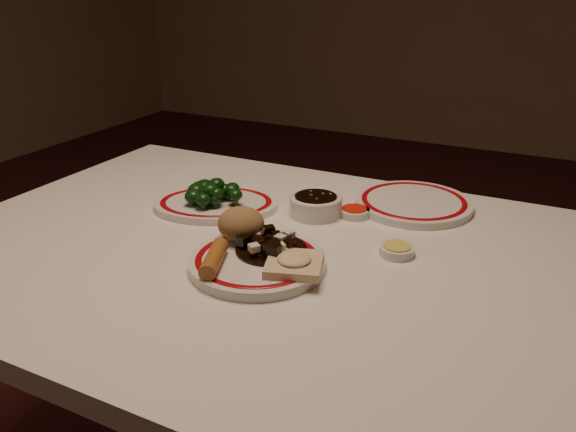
% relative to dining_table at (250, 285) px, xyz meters
% --- Properties ---
extents(dining_table, '(1.20, 0.90, 0.75)m').
position_rel_dining_table_xyz_m(dining_table, '(0.00, 0.00, 0.00)').
color(dining_table, white).
rests_on(dining_table, ground).
extents(main_plate, '(0.31, 0.31, 0.02)m').
position_rel_dining_table_xyz_m(main_plate, '(0.06, -0.08, 0.10)').
color(main_plate, silver).
rests_on(main_plate, dining_table).
extents(rice_mound, '(0.09, 0.09, 0.06)m').
position_rel_dining_table_xyz_m(rice_mound, '(-0.00, -0.02, 0.14)').
color(rice_mound, olive).
rests_on(rice_mound, main_plate).
extents(spring_roll, '(0.06, 0.11, 0.03)m').
position_rel_dining_table_xyz_m(spring_roll, '(0.01, -0.13, 0.12)').
color(spring_roll, '#A36828').
rests_on(spring_roll, main_plate).
extents(fried_wonton, '(0.12, 0.12, 0.03)m').
position_rel_dining_table_xyz_m(fried_wonton, '(0.13, -0.08, 0.12)').
color(fried_wonton, beige).
rests_on(fried_wonton, main_plate).
extents(stirfry_heap, '(0.13, 0.13, 0.03)m').
position_rel_dining_table_xyz_m(stirfry_heap, '(0.07, -0.04, 0.12)').
color(stirfry_heap, black).
rests_on(stirfry_heap, main_plate).
extents(broccoli_plate, '(0.33, 0.31, 0.02)m').
position_rel_dining_table_xyz_m(broccoli_plate, '(-0.15, 0.12, 0.10)').
color(broccoli_plate, silver).
rests_on(broccoli_plate, dining_table).
extents(broccoli_pile, '(0.13, 0.11, 0.05)m').
position_rel_dining_table_xyz_m(broccoli_pile, '(-0.16, 0.12, 0.13)').
color(broccoli_pile, '#23471C').
rests_on(broccoli_pile, broccoli_plate).
extents(soy_bowl, '(0.11, 0.11, 0.04)m').
position_rel_dining_table_xyz_m(soy_bowl, '(0.06, 0.18, 0.11)').
color(soy_bowl, silver).
rests_on(soy_bowl, dining_table).
extents(sweet_sour_dish, '(0.06, 0.06, 0.02)m').
position_rel_dining_table_xyz_m(sweet_sour_dish, '(0.13, 0.21, 0.10)').
color(sweet_sour_dish, silver).
rests_on(sweet_sour_dish, dining_table).
extents(mustard_dish, '(0.06, 0.06, 0.02)m').
position_rel_dining_table_xyz_m(mustard_dish, '(0.26, 0.08, 0.10)').
color(mustard_dish, silver).
rests_on(mustard_dish, dining_table).
extents(far_plate, '(0.29, 0.29, 0.02)m').
position_rel_dining_table_xyz_m(far_plate, '(0.23, 0.31, 0.10)').
color(far_plate, silver).
rests_on(far_plate, dining_table).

